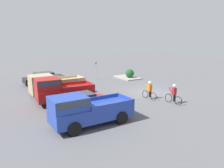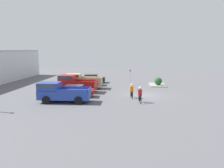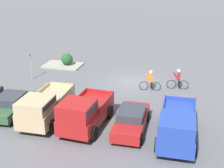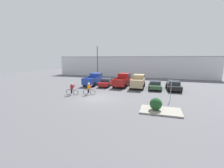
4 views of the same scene
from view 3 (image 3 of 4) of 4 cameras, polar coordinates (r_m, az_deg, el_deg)
name	(u,v)px [view 3 (image 3 of 4)]	position (r m, az deg, el deg)	size (l,w,h in m)	color
ground_plane	(132,82)	(27.18, 3.73, 0.38)	(80.00, 80.00, 0.00)	#56565B
pickup_truck_0	(177,126)	(18.13, 11.88, -7.46)	(2.31, 5.41, 2.10)	#233D9E
sedan_0	(131,120)	(19.30, 3.57, -6.50)	(1.99, 4.57, 1.38)	maroon
pickup_truck_1	(84,112)	(19.16, -5.17, -5.20)	(2.47, 4.90, 2.24)	maroon
pickup_truck_2	(45,106)	(20.45, -12.23, -4.01)	(2.31, 5.16, 2.10)	tan
sedan_1	(11,104)	(22.41, -17.94, -3.50)	(2.21, 4.44, 1.34)	#2D5133
cyclist_0	(150,80)	(25.28, 7.05, 0.73)	(1.74, 0.50, 1.70)	black
cyclist_1	(178,79)	(25.91, 12.00, 0.96)	(1.77, 0.50, 1.73)	black
fire_lane_sign	(31,63)	(28.19, -14.65, 3.77)	(0.06, 0.30, 2.54)	#9E9EA3
curb_island	(63,65)	(31.75, -8.95, 3.41)	(3.72, 2.42, 0.15)	gray
shrub	(67,59)	(31.43, -8.22, 4.50)	(1.15, 1.15, 1.15)	#1E4C23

